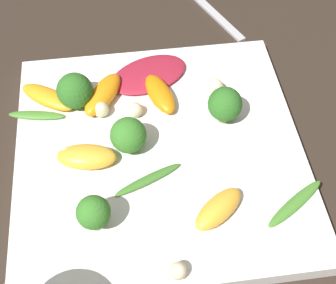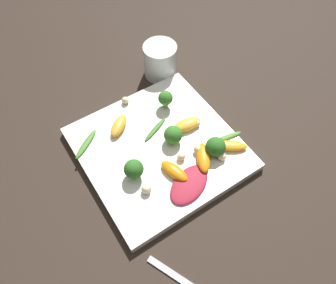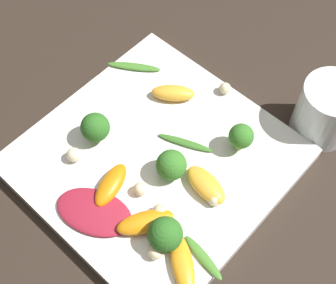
% 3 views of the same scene
% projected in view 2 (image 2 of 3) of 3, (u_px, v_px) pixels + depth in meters
% --- Properties ---
extents(ground_plane, '(2.40, 2.40, 0.00)m').
position_uv_depth(ground_plane, '(159.00, 151.00, 0.69)').
color(ground_plane, '#2D231C').
extents(plate, '(0.30, 0.30, 0.02)m').
position_uv_depth(plate, '(159.00, 149.00, 0.68)').
color(plate, white).
rests_on(plate, ground_plane).
extents(drinking_glass, '(0.08, 0.08, 0.08)m').
position_uv_depth(drinking_glass, '(160.00, 61.00, 0.78)').
color(drinking_glass, white).
rests_on(drinking_glass, ground_plane).
extents(radicchio_leaf_0, '(0.09, 0.11, 0.01)m').
position_uv_depth(radicchio_leaf_0, '(189.00, 184.00, 0.62)').
color(radicchio_leaf_0, maroon).
rests_on(radicchio_leaf_0, plate).
extents(orange_segment_0, '(0.07, 0.06, 0.02)m').
position_uv_depth(orange_segment_0, '(203.00, 158.00, 0.64)').
color(orange_segment_0, orange).
rests_on(orange_segment_0, plate).
extents(orange_segment_1, '(0.07, 0.04, 0.02)m').
position_uv_depth(orange_segment_1, '(174.00, 171.00, 0.63)').
color(orange_segment_1, orange).
rests_on(orange_segment_1, plate).
extents(orange_segment_2, '(0.06, 0.07, 0.01)m').
position_uv_depth(orange_segment_2, '(230.00, 146.00, 0.66)').
color(orange_segment_2, orange).
rests_on(orange_segment_2, plate).
extents(orange_segment_3, '(0.06, 0.06, 0.02)m').
position_uv_depth(orange_segment_3, '(119.00, 126.00, 0.69)').
color(orange_segment_3, '#FCAD33').
rests_on(orange_segment_3, plate).
extents(orange_segment_4, '(0.04, 0.07, 0.02)m').
position_uv_depth(orange_segment_4, '(187.00, 124.00, 0.69)').
color(orange_segment_4, '#FCAD33').
rests_on(orange_segment_4, plate).
extents(broccoli_floret_0, '(0.04, 0.04, 0.04)m').
position_uv_depth(broccoli_floret_0, '(216.00, 147.00, 0.64)').
color(broccoli_floret_0, '#7A9E51').
rests_on(broccoli_floret_0, plate).
extents(broccoli_floret_1, '(0.04, 0.04, 0.04)m').
position_uv_depth(broccoli_floret_1, '(173.00, 135.00, 0.66)').
color(broccoli_floret_1, '#7A9E51').
rests_on(broccoli_floret_1, plate).
extents(broccoli_floret_2, '(0.03, 0.03, 0.04)m').
position_uv_depth(broccoli_floret_2, '(165.00, 98.00, 0.71)').
color(broccoli_floret_2, '#7A9E51').
rests_on(broccoli_floret_2, plate).
extents(broccoli_floret_3, '(0.04, 0.04, 0.04)m').
position_uv_depth(broccoli_floret_3, '(134.00, 169.00, 0.61)').
color(broccoli_floret_3, '#7A9E51').
rests_on(broccoli_floret_3, plate).
extents(arugula_sprig_0, '(0.04, 0.07, 0.01)m').
position_uv_depth(arugula_sprig_0, '(155.00, 129.00, 0.69)').
color(arugula_sprig_0, '#3D7528').
rests_on(arugula_sprig_0, plate).
extents(arugula_sprig_1, '(0.02, 0.06, 0.01)m').
position_uv_depth(arugula_sprig_1, '(228.00, 137.00, 0.68)').
color(arugula_sprig_1, '#47842D').
rests_on(arugula_sprig_1, plate).
extents(arugula_sprig_2, '(0.05, 0.07, 0.01)m').
position_uv_depth(arugula_sprig_2, '(86.00, 144.00, 0.67)').
color(arugula_sprig_2, '#47842D').
rests_on(arugula_sprig_2, plate).
extents(macadamia_nut_0, '(0.02, 0.02, 0.02)m').
position_uv_depth(macadamia_nut_0, '(126.00, 100.00, 0.73)').
color(macadamia_nut_0, beige).
rests_on(macadamia_nut_0, plate).
extents(macadamia_nut_1, '(0.02, 0.02, 0.02)m').
position_uv_depth(macadamia_nut_1, '(222.00, 157.00, 0.64)').
color(macadamia_nut_1, beige).
rests_on(macadamia_nut_1, plate).
extents(macadamia_nut_2, '(0.02, 0.02, 0.02)m').
position_uv_depth(macadamia_nut_2, '(198.00, 149.00, 0.65)').
color(macadamia_nut_2, beige).
rests_on(macadamia_nut_2, plate).
extents(macadamia_nut_3, '(0.02, 0.02, 0.02)m').
position_uv_depth(macadamia_nut_3, '(146.00, 189.00, 0.61)').
color(macadamia_nut_3, beige).
rests_on(macadamia_nut_3, plate).
extents(macadamia_nut_4, '(0.02, 0.02, 0.02)m').
position_uv_depth(macadamia_nut_4, '(198.00, 124.00, 0.69)').
color(macadamia_nut_4, beige).
rests_on(macadamia_nut_4, plate).
extents(macadamia_nut_5, '(0.02, 0.02, 0.02)m').
position_uv_depth(macadamia_nut_5, '(181.00, 156.00, 0.65)').
color(macadamia_nut_5, beige).
rests_on(macadamia_nut_5, plate).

